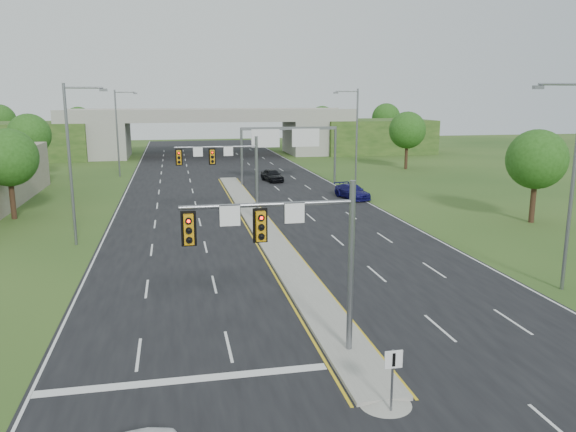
{
  "coord_description": "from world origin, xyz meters",
  "views": [
    {
      "loc": [
        -6.61,
        -20.05,
        10.08
      ],
      "look_at": [
        0.08,
        12.63,
        3.0
      ],
      "focal_mm": 35.0,
      "sensor_mm": 36.0,
      "label": 1
    }
  ],
  "objects_px": {
    "sign_gantry": "(288,139)",
    "keep_right_sign": "(393,370)",
    "car_far_b": "(352,191)",
    "signal_mast_near": "(295,242)",
    "signal_mast_far": "(229,165)",
    "overpass": "(211,135)",
    "car_far_c": "(272,175)"
  },
  "relations": [
    {
      "from": "sign_gantry",
      "to": "keep_right_sign",
      "type": "bearing_deg",
      "value": -97.7
    },
    {
      "from": "sign_gantry",
      "to": "car_far_b",
      "type": "bearing_deg",
      "value": -69.28
    },
    {
      "from": "car_far_b",
      "to": "sign_gantry",
      "type": "bearing_deg",
      "value": 98.64
    },
    {
      "from": "signal_mast_near",
      "to": "signal_mast_far",
      "type": "xyz_separation_m",
      "value": [
        0.0,
        25.0,
        0.0
      ]
    },
    {
      "from": "signal_mast_near",
      "to": "car_far_b",
      "type": "bearing_deg",
      "value": 68.45
    },
    {
      "from": "signal_mast_near",
      "to": "overpass",
      "type": "height_order",
      "value": "overpass"
    },
    {
      "from": "overpass",
      "to": "car_far_b",
      "type": "relative_size",
      "value": 16.22
    },
    {
      "from": "signal_mast_far",
      "to": "car_far_b",
      "type": "bearing_deg",
      "value": 32.9
    },
    {
      "from": "sign_gantry",
      "to": "car_far_c",
      "type": "xyz_separation_m",
      "value": [
        -1.58,
        1.88,
        -4.47
      ]
    },
    {
      "from": "signal_mast_far",
      "to": "overpass",
      "type": "bearing_deg",
      "value": 87.65
    },
    {
      "from": "sign_gantry",
      "to": "signal_mast_far",
      "type": "bearing_deg",
      "value": -114.11
    },
    {
      "from": "signal_mast_far",
      "to": "car_far_c",
      "type": "relative_size",
      "value": 1.59
    },
    {
      "from": "sign_gantry",
      "to": "car_far_b",
      "type": "height_order",
      "value": "sign_gantry"
    },
    {
      "from": "signal_mast_far",
      "to": "car_far_b",
      "type": "height_order",
      "value": "signal_mast_far"
    },
    {
      "from": "signal_mast_near",
      "to": "car_far_b",
      "type": "distance_m",
      "value": 36.32
    },
    {
      "from": "signal_mast_near",
      "to": "overpass",
      "type": "bearing_deg",
      "value": 88.38
    },
    {
      "from": "sign_gantry",
      "to": "car_far_c",
      "type": "bearing_deg",
      "value": 129.99
    },
    {
      "from": "sign_gantry",
      "to": "overpass",
      "type": "relative_size",
      "value": 0.14
    },
    {
      "from": "keep_right_sign",
      "to": "overpass",
      "type": "relative_size",
      "value": 0.03
    },
    {
      "from": "car_far_b",
      "to": "signal_mast_far",
      "type": "bearing_deg",
      "value": -159.18
    },
    {
      "from": "car_far_c",
      "to": "signal_mast_near",
      "type": "bearing_deg",
      "value": -109.79
    },
    {
      "from": "keep_right_sign",
      "to": "car_far_c",
      "type": "xyz_separation_m",
      "value": [
        5.11,
        51.33,
        -0.75
      ]
    },
    {
      "from": "overpass",
      "to": "car_far_c",
      "type": "relative_size",
      "value": 18.2
    },
    {
      "from": "overpass",
      "to": "car_far_b",
      "type": "height_order",
      "value": "overpass"
    },
    {
      "from": "overpass",
      "to": "car_far_c",
      "type": "bearing_deg",
      "value": -81.25
    },
    {
      "from": "overpass",
      "to": "sign_gantry",
      "type": "bearing_deg",
      "value": -79.21
    },
    {
      "from": "signal_mast_near",
      "to": "car_far_c",
      "type": "xyz_separation_m",
      "value": [
        7.37,
        46.87,
        -3.96
      ]
    },
    {
      "from": "keep_right_sign",
      "to": "sign_gantry",
      "type": "distance_m",
      "value": 50.04
    },
    {
      "from": "overpass",
      "to": "keep_right_sign",
      "type": "bearing_deg",
      "value": -90.0
    },
    {
      "from": "signal_mast_near",
      "to": "sign_gantry",
      "type": "xyz_separation_m",
      "value": [
        8.95,
        44.99,
        0.51
      ]
    },
    {
      "from": "keep_right_sign",
      "to": "car_far_b",
      "type": "bearing_deg",
      "value": 73.87
    },
    {
      "from": "sign_gantry",
      "to": "car_far_c",
      "type": "relative_size",
      "value": 2.64
    }
  ]
}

